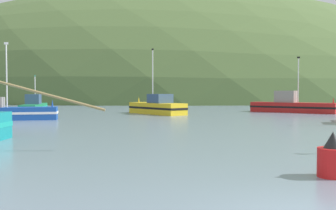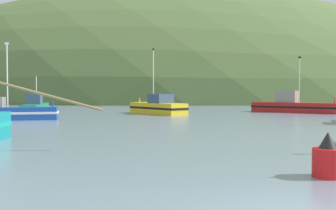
% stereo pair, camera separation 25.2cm
% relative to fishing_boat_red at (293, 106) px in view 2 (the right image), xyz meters
% --- Properties ---
extents(hill_mid_left, '(169.22, 135.38, 73.64)m').
position_rel_fishing_boat_red_xyz_m(hill_mid_left, '(-1.73, 148.69, -0.85)').
color(hill_mid_left, '#516B38').
rests_on(hill_mid_left, ground).
extents(hill_far_right, '(194.13, 155.30, 61.74)m').
position_rel_fishing_boat_red_xyz_m(hill_far_right, '(-94.66, 161.52, -0.85)').
color(hill_far_right, '#2D562D').
rests_on(hill_far_right, ground).
extents(hill_far_left, '(207.76, 166.21, 79.34)m').
position_rel_fishing_boat_red_xyz_m(hill_far_left, '(-11.14, 106.13, -0.85)').
color(hill_far_left, '#516B38').
rests_on(hill_far_left, ground).
extents(fishing_boat_red, '(9.44, 8.01, 6.92)m').
position_rel_fishing_boat_red_xyz_m(fishing_boat_red, '(0.00, 0.00, 0.00)').
color(fishing_boat_red, red).
rests_on(fishing_boat_red, ground).
extents(fishing_boat_green, '(3.68, 11.58, 4.84)m').
position_rel_fishing_boat_red_xyz_m(fishing_boat_green, '(-33.11, 4.25, -0.16)').
color(fishing_boat_green, '#197A47').
rests_on(fishing_boat_green, ground).
extents(fishing_boat_yellow, '(6.82, 8.16, 7.69)m').
position_rel_fishing_boat_red_xyz_m(fishing_boat_yellow, '(-16.81, -2.54, -0.02)').
color(fishing_boat_yellow, gold).
rests_on(fishing_boat_yellow, ground).
extents(channel_buoy, '(0.89, 0.89, 1.38)m').
position_rel_fishing_boat_red_xyz_m(channel_buoy, '(-11.89, -34.59, -0.30)').
color(channel_buoy, red).
rests_on(channel_buoy, ground).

